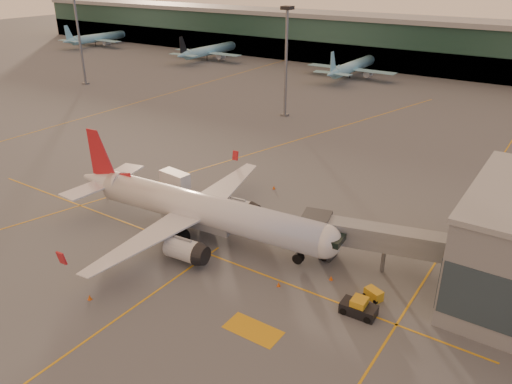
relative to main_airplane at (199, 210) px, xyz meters
The scene contains 16 objects.
ground 9.06m from the main_airplane, 96.54° to the right, with size 600.00×600.00×0.00m, color #4C4F54.
taxi_markings 37.60m from the main_airplane, 102.74° to the left, with size 100.12×173.00×0.01m.
terminal 133.84m from the main_airplane, 90.39° to the left, with size 400.00×20.00×17.60m.
mast_west_far 106.28m from the main_airplane, 149.31° to the left, with size 2.40×2.40×25.60m.
mast_west_near 62.56m from the main_airplane, 109.85° to the left, with size 2.40×2.40×25.60m.
distant_aircraft_row 112.20m from the main_airplane, 101.27° to the left, with size 290.00×34.00×13.00m.
main_airplane is the anchor object (origin of this frame).
jet_bridge 26.18m from the main_airplane, 13.55° to the left, with size 21.64×8.20×6.11m.
catering_truck 14.64m from the main_airplane, 145.00° to the left, with size 5.31×2.80×3.96m.
gpu_cart 25.58m from the main_airplane, ahead, with size 2.36×1.90×1.20m.
pushback_tug 25.50m from the main_airplane, ahead, with size 3.88×2.19×1.96m.
cone_nose 20.16m from the main_airplane, ahead, with size 0.44×0.44×0.56m.
cone_tail 20.87m from the main_airplane, behind, with size 0.44×0.44×0.56m.
cone_wing_right 18.45m from the main_airplane, 93.23° to the right, with size 0.49×0.49×0.62m.
cone_wing_left 19.49m from the main_airplane, 89.54° to the left, with size 0.48×0.48×0.62m.
cone_fwd 16.24m from the main_airplane, 14.80° to the right, with size 0.44×0.44×0.56m.
Camera 1 is at (40.92, -37.66, 34.36)m, focal length 35.00 mm.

